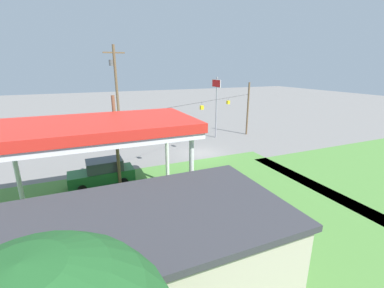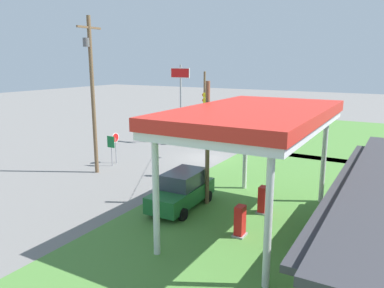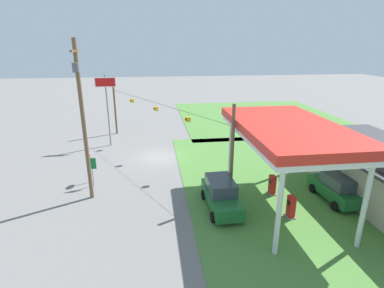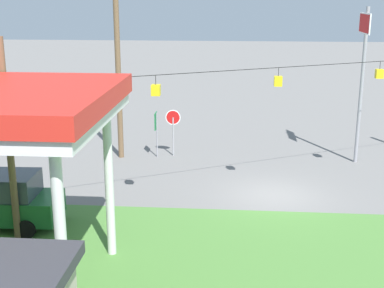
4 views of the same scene
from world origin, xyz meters
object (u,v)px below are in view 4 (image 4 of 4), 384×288
(stop_sign_overhead, at_px, (363,56))
(route_sign, at_px, (156,126))
(utility_pole_main, at_px, (116,39))
(stop_sign_roadside, at_px, (173,123))

(stop_sign_overhead, height_order, route_sign, stop_sign_overhead)
(route_sign, relative_size, utility_pole_main, 0.21)
(route_sign, distance_m, utility_pole_main, 4.89)
(stop_sign_overhead, relative_size, utility_pole_main, 0.70)
(stop_sign_overhead, relative_size, route_sign, 3.24)
(stop_sign_roadside, height_order, stop_sign_overhead, stop_sign_overhead)
(stop_sign_roadside, distance_m, route_sign, 0.92)
(route_sign, bearing_deg, stop_sign_overhead, 179.58)
(route_sign, height_order, utility_pole_main, utility_pole_main)
(utility_pole_main, bearing_deg, route_sign, -174.05)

